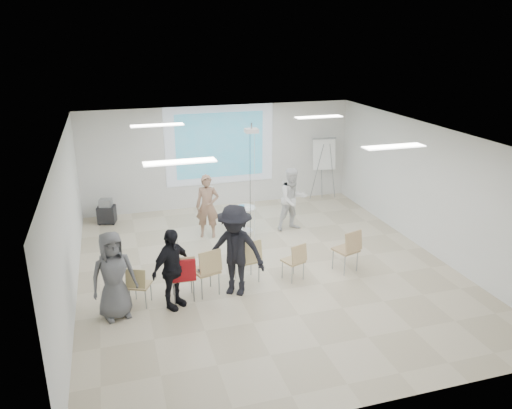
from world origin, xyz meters
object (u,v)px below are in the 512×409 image
object	(u,v)px
pedestal_table	(245,218)
flipchart_easel	(324,154)
chair_left_inner	(208,268)
audience_outer	(113,271)
chair_left_mid	(183,274)
av_cart	(107,212)
player_left	(207,202)
laptop	(206,268)
chair_right_inner	(295,259)
chair_far_left	(138,283)
audience_left	(172,263)
chair_center	(249,257)
chair_right_far	(349,247)
audience_mid	(235,245)
player_right	(293,196)

from	to	relation	value
pedestal_table	flipchart_easel	xyz separation A→B (m)	(3.08, 1.96, 1.04)
chair_left_inner	audience_outer	distance (m)	1.84
chair_left_mid	av_cart	size ratio (longest dim) A/B	1.41
player_left	laptop	world-z (taller)	player_left
chair_left_mid	av_cart	xyz separation A→B (m)	(-1.37, 4.75, -0.26)
player_left	chair_right_inner	xyz separation A→B (m)	(1.28, -2.88, -0.43)
player_left	chair_far_left	xyz separation A→B (m)	(-1.95, -3.01, -0.44)
audience_outer	audience_left	bearing A→B (deg)	-13.48
audience_outer	pedestal_table	bearing A→B (deg)	28.69
chair_far_left	laptop	world-z (taller)	chair_far_left
chair_center	flipchart_easel	distance (m)	6.03
chair_far_left	chair_left_inner	size ratio (longest dim) A/B	0.82
chair_left_inner	audience_left	bearing A→B (deg)	-176.33
chair_left_mid	chair_right_far	bearing A→B (deg)	5.54
chair_right_inner	pedestal_table	bearing A→B (deg)	75.88
chair_left_mid	audience_mid	size ratio (longest dim) A/B	0.46
chair_left_inner	audience_outer	bearing A→B (deg)	173.73
chair_left_mid	audience_left	world-z (taller)	audience_left
player_left	audience_mid	distance (m)	3.05
chair_far_left	chair_center	size ratio (longest dim) A/B	0.85
pedestal_table	chair_left_mid	size ratio (longest dim) A/B	0.73
player_left	chair_right_inner	size ratio (longest dim) A/B	2.19
chair_center	flipchart_easel	world-z (taller)	flipchart_easel
player_right	chair_left_mid	size ratio (longest dim) A/B	1.90
audience_left	laptop	bearing A→B (deg)	-9.63
laptop	audience_mid	world-z (taller)	audience_mid
chair_left_mid	audience_outer	world-z (taller)	audience_outer
chair_left_inner	audience_mid	world-z (taller)	audience_mid
laptop	av_cart	distance (m)	4.93
av_cart	chair_far_left	bearing A→B (deg)	-70.15
player_right	audience_mid	bearing A→B (deg)	-136.61
audience_mid	flipchart_easel	bearing A→B (deg)	83.39
chair_left_mid	flipchart_easel	world-z (taller)	flipchart_easel
chair_far_left	audience_mid	world-z (taller)	audience_mid
pedestal_table	audience_outer	world-z (taller)	audience_outer
chair_center	audience_left	distance (m)	1.77
audience_outer	chair_center	bearing A→B (deg)	-3.53
chair_left_mid	chair_far_left	bearing A→B (deg)	179.77
chair_right_far	flipchart_easel	bearing A→B (deg)	54.86
chair_left_mid	chair_right_far	distance (m)	3.64
chair_center	flipchart_easel	xyz separation A→B (m)	(3.73, 4.66, 0.86)
pedestal_table	chair_far_left	xyz separation A→B (m)	(-2.93, -3.03, 0.09)
chair_left_mid	chair_right_inner	bearing A→B (deg)	6.34
flipchart_easel	audience_outer	bearing A→B (deg)	-134.22
chair_right_far	chair_left_inner	bearing A→B (deg)	164.71
chair_right_inner	chair_left_mid	bearing A→B (deg)	163.89
chair_left_inner	chair_right_inner	size ratio (longest dim) A/B	1.19
audience_mid	audience_outer	xyz separation A→B (m)	(-2.32, -0.21, -0.12)
pedestal_table	chair_right_inner	size ratio (longest dim) A/B	0.85
chair_left_inner	chair_right_inner	xyz separation A→B (m)	(1.89, 0.09, -0.10)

